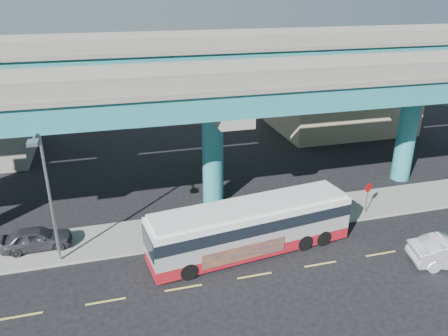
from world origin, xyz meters
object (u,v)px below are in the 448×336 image
object	(u,v)px
transit_bus	(251,226)
parked_car	(36,238)
street_lamp	(45,180)
stop_sign	(368,192)

from	to	relation	value
transit_bus	parked_car	size ratio (longest dim) A/B	3.11
street_lamp	stop_sign	distance (m)	20.48
transit_bus	stop_sign	bearing A→B (deg)	5.36
transit_bus	street_lamp	xyz separation A→B (m)	(-10.99, 1.33, 3.70)
transit_bus	parked_car	xyz separation A→B (m)	(-12.37, 3.51, -0.90)
transit_bus	stop_sign	size ratio (longest dim) A/B	5.43
parked_car	street_lamp	bearing A→B (deg)	-148.89
transit_bus	stop_sign	world-z (taller)	transit_bus
street_lamp	parked_car	bearing A→B (deg)	122.24
street_lamp	stop_sign	size ratio (longest dim) A/B	3.53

